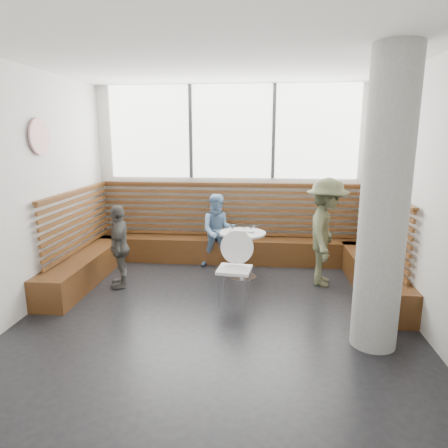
# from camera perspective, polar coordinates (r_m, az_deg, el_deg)

# --- Properties ---
(room) EXTENTS (5.00, 5.00, 3.20)m
(room) POSITION_cam_1_polar(r_m,az_deg,el_deg) (4.97, -1.10, 4.27)
(room) COLOR silver
(room) RESTS_ON ground
(booth) EXTENTS (5.00, 2.50, 1.44)m
(booth) POSITION_cam_1_polar(r_m,az_deg,el_deg) (6.94, 0.61, -3.38)
(booth) COLOR #472811
(booth) RESTS_ON ground
(concrete_column) EXTENTS (0.50, 0.50, 3.20)m
(concrete_column) POSITION_cam_1_polar(r_m,az_deg,el_deg) (4.53, 21.94, 2.51)
(concrete_column) COLOR gray
(concrete_column) RESTS_ON ground
(wall_art) EXTENTS (0.03, 0.50, 0.50)m
(wall_art) POSITION_cam_1_polar(r_m,az_deg,el_deg) (6.08, -24.85, 11.28)
(wall_art) COLOR white
(wall_art) RESTS_ON room
(cafe_table) EXTENTS (0.75, 0.75, 0.78)m
(cafe_table) POSITION_cam_1_polar(r_m,az_deg,el_deg) (6.55, 2.65, -3.04)
(cafe_table) COLOR silver
(cafe_table) RESTS_ON ground
(cafe_chair) EXTENTS (0.48, 0.47, 0.99)m
(cafe_chair) POSITION_cam_1_polar(r_m,az_deg,el_deg) (5.63, 1.56, -5.35)
(cafe_chair) COLOR white
(cafe_chair) RESTS_ON ground
(adult_man) EXTENTS (0.84, 1.20, 1.69)m
(adult_man) POSITION_cam_1_polar(r_m,az_deg,el_deg) (6.38, 14.33, -1.16)
(adult_man) COLOR #515538
(adult_man) RESTS_ON ground
(child_back) EXTENTS (0.71, 0.59, 1.31)m
(child_back) POSITION_cam_1_polar(r_m,az_deg,el_deg) (7.09, -0.81, -0.98)
(child_back) COLOR #6E94BF
(child_back) RESTS_ON ground
(child_left) EXTENTS (0.50, 0.81, 1.29)m
(child_left) POSITION_cam_1_polar(r_m,az_deg,el_deg) (6.36, -14.70, -3.10)
(child_left) COLOR #52504B
(child_left) RESTS_ON ground
(plate_near) EXTENTS (0.19, 0.19, 0.01)m
(plate_near) POSITION_cam_1_polar(r_m,az_deg,el_deg) (6.58, 2.09, -0.92)
(plate_near) COLOR white
(plate_near) RESTS_ON cafe_table
(plate_far) EXTENTS (0.19, 0.19, 0.01)m
(plate_far) POSITION_cam_1_polar(r_m,az_deg,el_deg) (6.58, 3.69, -0.94)
(plate_far) COLOR white
(plate_far) RESTS_ON cafe_table
(glass_left) EXTENTS (0.07, 0.07, 0.11)m
(glass_left) POSITION_cam_1_polar(r_m,az_deg,el_deg) (6.46, 1.11, -0.73)
(glass_left) COLOR white
(glass_left) RESTS_ON cafe_table
(glass_mid) EXTENTS (0.07, 0.07, 0.10)m
(glass_mid) POSITION_cam_1_polar(r_m,az_deg,el_deg) (6.44, 2.84, -0.82)
(glass_mid) COLOR white
(glass_mid) RESTS_ON cafe_table
(glass_right) EXTENTS (0.08, 0.08, 0.12)m
(glass_right) POSITION_cam_1_polar(r_m,az_deg,el_deg) (6.47, 4.03, -0.69)
(glass_right) COLOR white
(glass_right) RESTS_ON cafe_table
(menu_card) EXTENTS (0.23, 0.20, 0.00)m
(menu_card) POSITION_cam_1_polar(r_m,az_deg,el_deg) (6.28, 2.68, -1.64)
(menu_card) COLOR #A5C64C
(menu_card) RESTS_ON cafe_table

